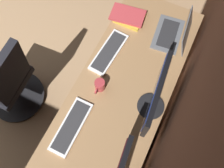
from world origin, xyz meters
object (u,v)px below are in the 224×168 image
at_px(keyboard_main, 109,52).
at_px(office_chair, 8,83).
at_px(keyboard_spare, 71,127).
at_px(coffee_mug, 100,85).
at_px(laptop_leftmost, 175,33).
at_px(drawer_pedestal, 115,124).
at_px(monitor_primary, 155,96).
at_px(book_stack_near, 129,17).

xyz_separation_m(keyboard_main, office_chair, (0.53, -0.74, -0.28)).
height_order(keyboard_spare, coffee_mug, coffee_mug).
bearing_deg(keyboard_spare, laptop_leftmost, 159.05).
distance_m(drawer_pedestal, keyboard_main, 0.63).
distance_m(monitor_primary, coffee_mug, 0.44).
bearing_deg(book_stack_near, laptop_leftmost, 89.63).
distance_m(monitor_primary, keyboard_main, 0.59).
bearing_deg(keyboard_spare, drawer_pedestal, 135.65).
height_order(laptop_leftmost, coffee_mug, laptop_leftmost).
bearing_deg(monitor_primary, keyboard_spare, -49.19).
relative_size(drawer_pedestal, book_stack_near, 2.28).
xyz_separation_m(monitor_primary, laptop_leftmost, (-0.65, -0.05, -0.18)).
bearing_deg(laptop_leftmost, coffee_mug, -27.14).
bearing_deg(office_chair, coffee_mug, 105.51).
xyz_separation_m(keyboard_spare, book_stack_near, (-1.04, -0.02, 0.02)).
relative_size(keyboard_main, office_chair, 0.44).
distance_m(book_stack_near, coffee_mug, 0.68).
xyz_separation_m(keyboard_spare, office_chair, (-0.13, -0.76, -0.28)).
bearing_deg(office_chair, keyboard_spare, 80.30).
bearing_deg(keyboard_spare, keyboard_main, -177.78).
xyz_separation_m(laptop_leftmost, office_chair, (0.90, -1.16, -0.32)).
height_order(laptop_leftmost, keyboard_main, laptop_leftmost).
bearing_deg(coffee_mug, keyboard_main, -166.30).
height_order(keyboard_spare, book_stack_near, book_stack_near).
bearing_deg(coffee_mug, laptop_leftmost, 152.86).
relative_size(drawer_pedestal, monitor_primary, 1.35).
relative_size(laptop_leftmost, keyboard_main, 0.87).
distance_m(book_stack_near, office_chair, 1.21).
xyz_separation_m(laptop_leftmost, keyboard_main, (0.37, -0.42, -0.04)).
xyz_separation_m(book_stack_near, office_chair, (0.90, -0.74, -0.30)).
bearing_deg(keyboard_main, laptop_leftmost, 131.45).
bearing_deg(office_chair, keyboard_main, 125.66).
relative_size(monitor_primary, laptop_leftmost, 1.37).
xyz_separation_m(keyboard_main, book_stack_near, (-0.37, 0.01, 0.02)).
distance_m(keyboard_spare, coffee_mug, 0.36).
height_order(laptop_leftmost, keyboard_spare, laptop_leftmost).
xyz_separation_m(laptop_leftmost, coffee_mug, (0.68, -0.35, -0.00)).
bearing_deg(keyboard_main, book_stack_near, 179.17).
relative_size(laptop_leftmost, coffee_mug, 3.21).
distance_m(laptop_leftmost, office_chair, 1.50).
distance_m(drawer_pedestal, keyboard_spare, 0.52).
height_order(monitor_primary, coffee_mug, monitor_primary).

